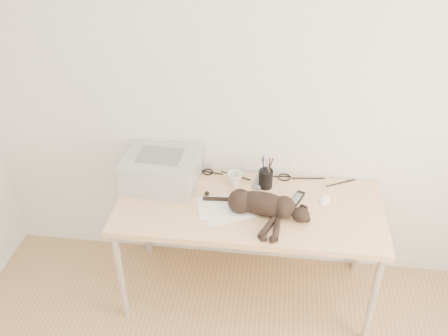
# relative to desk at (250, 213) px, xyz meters

# --- Properties ---
(wall_back) EXTENTS (3.50, 0.00, 3.50)m
(wall_back) POSITION_rel_desk_xyz_m (0.00, 0.27, 0.69)
(wall_back) COLOR white
(wall_back) RESTS_ON floor
(desk) EXTENTS (1.60, 0.70, 0.74)m
(desk) POSITION_rel_desk_xyz_m (0.00, 0.00, 0.00)
(desk) COLOR #E0B883
(desk) RESTS_ON floor
(printer) EXTENTS (0.47, 0.40, 0.21)m
(printer) POSITION_rel_desk_xyz_m (-0.57, 0.08, 0.24)
(printer) COLOR #B1B1B6
(printer) RESTS_ON desk
(papers) EXTENTS (0.41, 0.35, 0.01)m
(papers) POSITION_rel_desk_xyz_m (-0.13, -0.14, 0.14)
(papers) COLOR white
(papers) RESTS_ON desk
(cat) EXTENTS (0.65, 0.37, 0.15)m
(cat) POSITION_rel_desk_xyz_m (0.06, -0.16, 0.20)
(cat) COLOR black
(cat) RESTS_ON desk
(mug) EXTENTS (0.14, 0.14, 0.09)m
(mug) POSITION_rel_desk_xyz_m (-0.11, 0.11, 0.18)
(mug) COLOR silver
(mug) RESTS_ON desk
(pen_cup) EXTENTS (0.09, 0.09, 0.23)m
(pen_cup) POSITION_rel_desk_xyz_m (0.08, 0.12, 0.20)
(pen_cup) COLOR black
(pen_cup) RESTS_ON desk
(remote_grey) EXTENTS (0.09, 0.20, 0.02)m
(remote_grey) POSITION_rel_desk_xyz_m (0.05, 0.16, 0.14)
(remote_grey) COLOR slate
(remote_grey) RESTS_ON desk
(remote_black) EXTENTS (0.11, 0.18, 0.02)m
(remote_black) POSITION_rel_desk_xyz_m (0.28, -0.01, 0.14)
(remote_black) COLOR black
(remote_black) RESTS_ON desk
(mouse) EXTENTS (0.10, 0.13, 0.04)m
(mouse) POSITION_rel_desk_xyz_m (0.45, 0.01, 0.15)
(mouse) COLOR white
(mouse) RESTS_ON desk
(cable_tangle) EXTENTS (1.36, 0.08, 0.01)m
(cable_tangle) POSITION_rel_desk_xyz_m (0.00, 0.22, 0.14)
(cable_tangle) COLOR black
(cable_tangle) RESTS_ON desk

